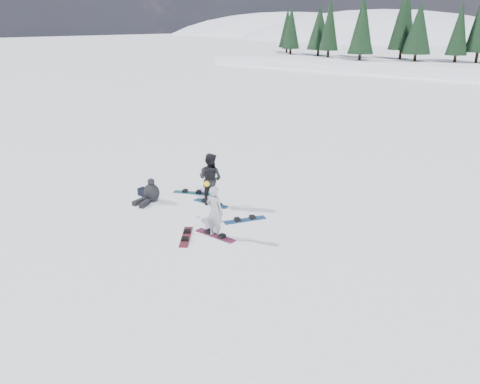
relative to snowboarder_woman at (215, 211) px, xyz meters
name	(u,v)px	position (x,y,z in m)	size (l,w,h in m)	color
ground	(250,236)	(0.88, 0.70, -0.85)	(420.00, 420.00, 0.00)	white
snowboarder_woman	(215,211)	(0.00, 0.00, 0.00)	(0.65, 0.46, 1.83)	#9A9B9F
snowboarder_man	(210,179)	(-2.01, 1.99, 0.13)	(0.95, 0.74, 1.96)	black
seated_rider	(151,193)	(-3.92, 0.72, -0.50)	(0.76, 1.14, 0.91)	black
gear_bag	(144,192)	(-4.62, 0.98, -0.70)	(0.45, 0.30, 0.30)	black
snowboard_woman	(215,236)	(0.00, 0.00, -0.84)	(1.50, 0.28, 0.03)	maroon
snowboard_man	(211,203)	(-2.01, 1.99, -0.84)	(1.50, 0.28, 0.03)	#17587F
snowboard_loose_c	(192,193)	(-3.38, 2.36, -0.84)	(1.50, 0.28, 0.03)	#156D78
snowboard_loose_a	(245,220)	(-0.04, 1.57, -0.84)	(1.50, 0.28, 0.03)	#1A4D92
snowboard_loose_b	(186,237)	(-0.65, -0.65, -0.84)	(1.50, 0.28, 0.03)	maroon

